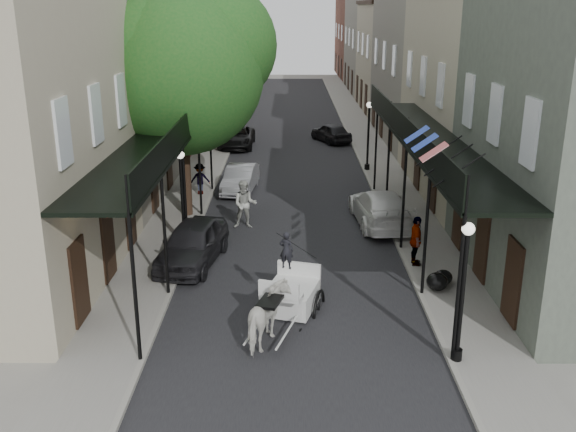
{
  "coord_description": "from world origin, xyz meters",
  "views": [
    {
      "loc": [
        -0.17,
        -16.45,
        8.75
      ],
      "look_at": [
        -0.23,
        5.25,
        1.6
      ],
      "focal_mm": 40.0,
      "sensor_mm": 36.0,
      "label": 1
    }
  ],
  "objects_px": {
    "pedestrian_walking": "(245,204)",
    "pedestrian_sidewalk_right": "(416,241)",
    "lamppost_left": "(182,198)",
    "carriage": "(295,273)",
    "car_right_far": "(331,132)",
    "car_right_near": "(380,208)",
    "tree_far": "(224,55)",
    "car_left_mid": "(240,179)",
    "lamppost_right_far": "(368,135)",
    "car_left_far": "(237,137)",
    "tree_near": "(191,64)",
    "lamppost_right_near": "(463,291)",
    "horse": "(269,317)",
    "pedestrian_sidewalk_left": "(200,179)",
    "car_left_near": "(193,243)"
  },
  "relations": [
    {
      "from": "pedestrian_sidewalk_right",
      "to": "car_right_far",
      "type": "height_order",
      "value": "pedestrian_sidewalk_right"
    },
    {
      "from": "pedestrian_walking",
      "to": "pedestrian_sidewalk_left",
      "type": "distance_m",
      "value": 5.21
    },
    {
      "from": "pedestrian_walking",
      "to": "car_right_far",
      "type": "relative_size",
      "value": 0.53
    },
    {
      "from": "carriage",
      "to": "car_left_near",
      "type": "distance_m",
      "value": 4.87
    },
    {
      "from": "car_left_mid",
      "to": "car_right_far",
      "type": "bearing_deg",
      "value": 72.4
    },
    {
      "from": "carriage",
      "to": "pedestrian_walking",
      "type": "xyz_separation_m",
      "value": [
        -1.99,
        7.16,
        -0.05
      ]
    },
    {
      "from": "horse",
      "to": "car_left_far",
      "type": "xyz_separation_m",
      "value": [
        -2.88,
        25.36,
        -0.16
      ]
    },
    {
      "from": "lamppost_right_far",
      "to": "car_right_near",
      "type": "bearing_deg",
      "value": -93.18
    },
    {
      "from": "lamppost_left",
      "to": "carriage",
      "type": "relative_size",
      "value": 1.37
    },
    {
      "from": "horse",
      "to": "car_left_near",
      "type": "bearing_deg",
      "value": -46.8
    },
    {
      "from": "lamppost_right_near",
      "to": "car_right_far",
      "type": "relative_size",
      "value": 0.99
    },
    {
      "from": "tree_near",
      "to": "car_right_near",
      "type": "height_order",
      "value": "tree_near"
    },
    {
      "from": "horse",
      "to": "car_right_far",
      "type": "bearing_deg",
      "value": -80.57
    },
    {
      "from": "tree_near",
      "to": "car_left_mid",
      "type": "xyz_separation_m",
      "value": [
        1.6,
        3.82,
        -5.85
      ]
    },
    {
      "from": "pedestrian_sidewalk_left",
      "to": "pedestrian_sidewalk_right",
      "type": "bearing_deg",
      "value": 125.92
    },
    {
      "from": "pedestrian_sidewalk_left",
      "to": "car_left_mid",
      "type": "bearing_deg",
      "value": -164.41
    },
    {
      "from": "pedestrian_sidewalk_right",
      "to": "horse",
      "type": "bearing_deg",
      "value": 140.38
    },
    {
      "from": "lamppost_right_far",
      "to": "pedestrian_sidewalk_left",
      "type": "height_order",
      "value": "lamppost_right_far"
    },
    {
      "from": "car_left_mid",
      "to": "pedestrian_sidewalk_left",
      "type": "bearing_deg",
      "value": -150.22
    },
    {
      "from": "lamppost_right_near",
      "to": "car_left_far",
      "type": "bearing_deg",
      "value": 106.29
    },
    {
      "from": "pedestrian_sidewalk_left",
      "to": "horse",
      "type": "bearing_deg",
      "value": 96.3
    },
    {
      "from": "horse",
      "to": "car_left_far",
      "type": "bearing_deg",
      "value": -67.1
    },
    {
      "from": "pedestrian_walking",
      "to": "pedestrian_sidewalk_left",
      "type": "bearing_deg",
      "value": 116.76
    },
    {
      "from": "horse",
      "to": "pedestrian_sidewalk_right",
      "type": "height_order",
      "value": "pedestrian_sidewalk_right"
    },
    {
      "from": "carriage",
      "to": "car_left_far",
      "type": "bearing_deg",
      "value": 115.32
    },
    {
      "from": "lamppost_right_near",
      "to": "car_left_near",
      "type": "distance_m",
      "value": 10.29
    },
    {
      "from": "pedestrian_walking",
      "to": "lamppost_left",
      "type": "bearing_deg",
      "value": -130.65
    },
    {
      "from": "lamppost_right_near",
      "to": "lamppost_right_far",
      "type": "height_order",
      "value": "same"
    },
    {
      "from": "tree_far",
      "to": "car_right_far",
      "type": "xyz_separation_m",
      "value": [
        6.85,
        1.9,
        -5.2
      ]
    },
    {
      "from": "car_right_near",
      "to": "car_right_far",
      "type": "xyz_separation_m",
      "value": [
        -1.0,
        17.07,
        -0.09
      ]
    },
    {
      "from": "carriage",
      "to": "car_left_mid",
      "type": "relative_size",
      "value": 0.69
    },
    {
      "from": "lamppost_right_far",
      "to": "pedestrian_sidewalk_right",
      "type": "height_order",
      "value": "lamppost_right_far"
    },
    {
      "from": "tree_near",
      "to": "horse",
      "type": "bearing_deg",
      "value": -72.73
    },
    {
      "from": "tree_far",
      "to": "pedestrian_walking",
      "type": "relative_size",
      "value": 4.3
    },
    {
      "from": "lamppost_left",
      "to": "pedestrian_sidewalk_left",
      "type": "xyz_separation_m",
      "value": [
        -0.36,
        7.17,
        -1.19
      ]
    },
    {
      "from": "tree_near",
      "to": "pedestrian_sidewalk_right",
      "type": "height_order",
      "value": "tree_near"
    },
    {
      "from": "lamppost_left",
      "to": "pedestrian_walking",
      "type": "distance_m",
      "value": 3.48
    },
    {
      "from": "carriage",
      "to": "car_left_far",
      "type": "distance_m",
      "value": 23.22
    },
    {
      "from": "pedestrian_walking",
      "to": "pedestrian_sidewalk_right",
      "type": "relative_size",
      "value": 1.14
    },
    {
      "from": "carriage",
      "to": "car_left_far",
      "type": "height_order",
      "value": "carriage"
    },
    {
      "from": "tree_near",
      "to": "lamppost_left",
      "type": "distance_m",
      "value": 6.1
    },
    {
      "from": "lamppost_right_far",
      "to": "car_left_far",
      "type": "relative_size",
      "value": 0.79
    },
    {
      "from": "carriage",
      "to": "car_left_mid",
      "type": "distance_m",
      "value": 12.85
    },
    {
      "from": "tree_near",
      "to": "car_left_far",
      "type": "height_order",
      "value": "tree_near"
    },
    {
      "from": "lamppost_left",
      "to": "car_right_far",
      "type": "bearing_deg",
      "value": 71.54
    },
    {
      "from": "horse",
      "to": "pedestrian_sidewalk_left",
      "type": "distance_m",
      "value": 14.65
    },
    {
      "from": "lamppost_left",
      "to": "pedestrian_walking",
      "type": "bearing_deg",
      "value": 50.78
    },
    {
      "from": "lamppost_right_near",
      "to": "lamppost_left",
      "type": "relative_size",
      "value": 1.0
    },
    {
      "from": "horse",
      "to": "carriage",
      "type": "bearing_deg",
      "value": -90.0
    },
    {
      "from": "horse",
      "to": "pedestrian_sidewalk_left",
      "type": "bearing_deg",
      "value": -58.79
    }
  ]
}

